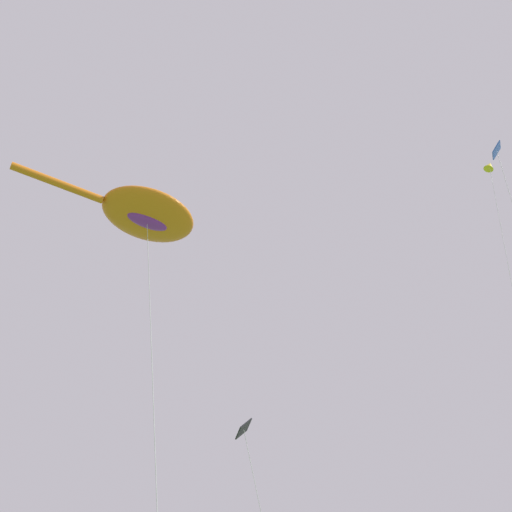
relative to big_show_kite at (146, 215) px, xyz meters
The scene contains 4 objects.
big_show_kite is the anchor object (origin of this frame).
small_kite_delta_white 11.23m from the big_show_kite, 15.84° to the right, with size 2.37×1.02×10.62m.
small_kite_tiny_distant 17.70m from the big_show_kite, 18.06° to the right, with size 4.36×1.63×25.84m.
small_kite_triangle_green 14.74m from the big_show_kite, 34.52° to the right, with size 2.37×1.00×21.39m.
Camera 1 is at (-7.20, -3.74, 1.74)m, focal length 40.65 mm.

